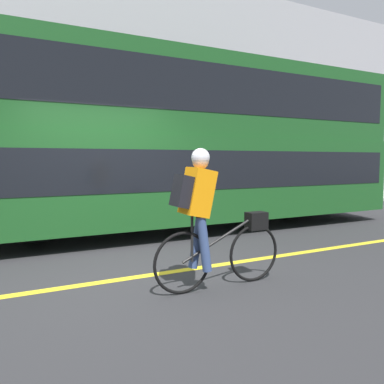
% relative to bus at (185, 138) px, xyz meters
% --- Properties ---
extents(ground_plane, '(80.00, 80.00, 0.00)m').
position_rel_bus_xyz_m(ground_plane, '(-2.10, -2.80, -2.02)').
color(ground_plane, '#2D2D30').
extents(road_center_line, '(50.00, 0.14, 0.01)m').
position_rel_bus_xyz_m(road_center_line, '(-2.10, -2.85, -2.02)').
color(road_center_line, yellow).
rests_on(road_center_line, ground_plane).
extents(sidewalk_curb, '(60.00, 2.34, 0.10)m').
position_rel_bus_xyz_m(sidewalk_curb, '(-2.10, 2.84, -1.97)').
color(sidewalk_curb, gray).
rests_on(sidewalk_curb, ground_plane).
extents(building_facade, '(60.00, 0.30, 7.55)m').
position_rel_bus_xyz_m(building_facade, '(-2.10, 4.16, 1.76)').
color(building_facade, '#9E9EA3').
rests_on(building_facade, ground_plane).
extents(bus, '(9.93, 2.56, 3.64)m').
position_rel_bus_xyz_m(bus, '(0.00, 0.00, 0.00)').
color(bus, black).
rests_on(bus, ground_plane).
extents(cyclist_on_bike, '(1.73, 0.32, 1.67)m').
position_rel_bus_xyz_m(cyclist_on_bike, '(-1.50, -3.68, -1.12)').
color(cyclist_on_bike, black).
rests_on(cyclist_on_bike, ground_plane).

